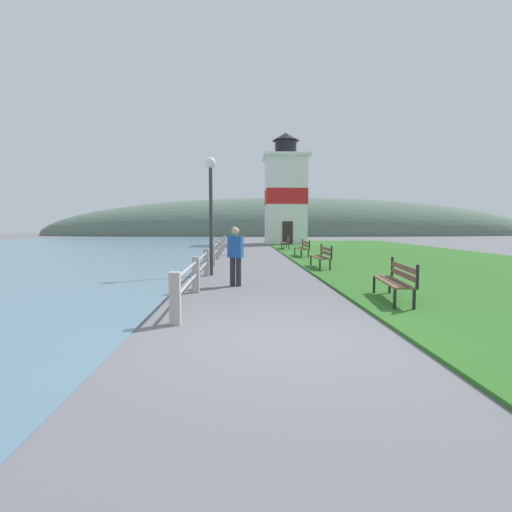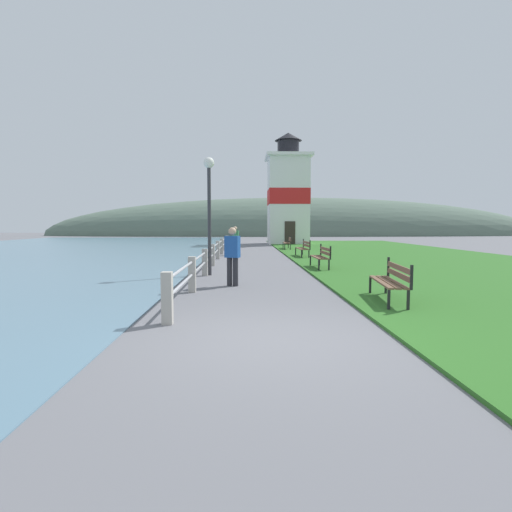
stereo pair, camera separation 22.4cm
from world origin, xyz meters
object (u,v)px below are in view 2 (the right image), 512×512
(lighthouse, at_px, (288,195))
(lamp_post, at_px, (209,194))
(park_bench_near, at_px, (392,279))
(person_by_railing, at_px, (232,254))
(person_strolling, at_px, (235,240))
(park_bench_midway, at_px, (322,255))
(park_bench_far, at_px, (304,247))
(park_bench_by_lighthouse, at_px, (288,242))

(lighthouse, height_order, lamp_post, lighthouse)
(park_bench_near, relative_size, lamp_post, 0.50)
(park_bench_near, xyz_separation_m, person_by_railing, (-3.55, 2.58, 0.35))
(person_strolling, bearing_deg, park_bench_midway, -145.73)
(park_bench_near, relative_size, person_by_railing, 1.20)
(park_bench_far, bearing_deg, lamp_post, 57.30)
(park_bench_far, xyz_separation_m, lamp_post, (-4.29, -7.20, 2.20))
(person_strolling, distance_m, lamp_post, 9.13)
(lighthouse, bearing_deg, park_bench_by_lighthouse, -96.09)
(person_strolling, height_order, lamp_post, lamp_post)
(park_bench_midway, distance_m, person_by_railing, 5.26)
(park_bench_near, height_order, lighthouse, lighthouse)
(park_bench_midway, relative_size, person_strolling, 1.10)
(park_bench_midway, relative_size, person_by_railing, 1.08)
(person_by_railing, bearing_deg, park_bench_by_lighthouse, 10.52)
(park_bench_by_lighthouse, bearing_deg, lamp_post, 75.19)
(park_bench_far, xyz_separation_m, park_bench_by_lighthouse, (-0.11, 6.59, 0.00))
(lighthouse, bearing_deg, person_by_railing, -99.75)
(park_bench_far, bearing_deg, park_bench_midway, 86.63)
(park_bench_far, height_order, lighthouse, lighthouse)
(person_strolling, bearing_deg, lamp_post, -175.59)
(person_by_railing, bearing_deg, park_bench_near, -103.94)
(person_by_railing, bearing_deg, park_bench_far, 2.46)
(park_bench_by_lighthouse, relative_size, lamp_post, 0.48)
(park_bench_midway, xyz_separation_m, person_strolling, (-3.48, 7.27, 0.34))
(park_bench_near, height_order, park_bench_far, same)
(person_by_railing, height_order, lamp_post, lamp_post)
(park_bench_by_lighthouse, xyz_separation_m, person_strolling, (-3.51, -4.87, 0.34))
(park_bench_near, bearing_deg, lamp_post, -41.91)
(park_bench_midway, xyz_separation_m, park_bench_far, (0.14, 5.56, 0.00))
(park_bench_near, xyz_separation_m, lamp_post, (-4.39, 5.02, 2.20))
(park_bench_near, distance_m, person_by_railing, 4.40)
(park_bench_by_lighthouse, relative_size, lighthouse, 0.20)
(person_strolling, bearing_deg, lighthouse, -9.83)
(park_bench_by_lighthouse, relative_size, person_strolling, 1.19)
(lighthouse, xyz_separation_m, lamp_post, (-5.05, -22.05, -1.58))
(park_bench_near, distance_m, park_bench_far, 12.21)
(park_bench_far, relative_size, lamp_post, 0.48)
(person_by_railing, relative_size, lamp_post, 0.41)
(lighthouse, distance_m, person_strolling, 14.27)
(lighthouse, distance_m, person_by_railing, 25.08)
(person_by_railing, bearing_deg, lamp_post, 41.27)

